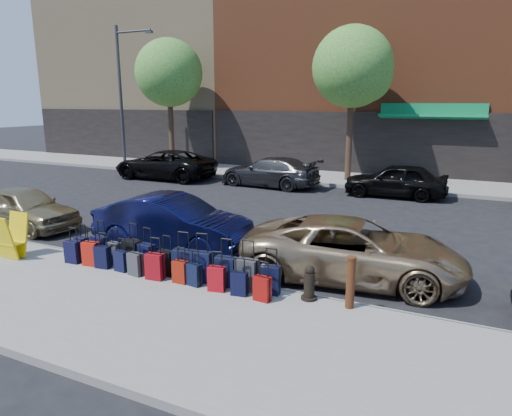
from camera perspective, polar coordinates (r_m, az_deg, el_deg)
The scene contains 41 objects.
ground at distance 14.56m, azimuth 0.12°, elevation -2.53°, with size 120.00×120.00×0.00m, color black.
sidewalk_near at distance 9.43m, azimuth -17.34°, elevation -11.71°, with size 60.00×4.00×0.15m, color gray.
sidewalk_far at distance 23.77m, azimuth 10.47°, elevation 3.61°, with size 60.00×4.00×0.15m, color gray.
curb_near at distance 10.86m, azimuth -10.10°, elevation -7.92°, with size 60.00×0.08×0.15m, color gray.
curb_far at distance 21.85m, azimuth 9.09°, elevation 2.83°, with size 60.00×0.08×0.15m, color gray.
building_left at distance 37.94m, azimuth -10.82°, elevation 19.09°, with size 15.00×12.12×16.00m.
building_center at distance 31.82m, azimuth 15.39°, elevation 23.70°, with size 17.00×12.85×20.00m.
tree_left at distance 27.29m, azimuth -10.57°, elevation 16.07°, with size 3.80×3.80×7.27m.
tree_center at distance 22.86m, azimuth 12.33°, elevation 16.59°, with size 3.80×3.80×7.27m.
streetlight at distance 28.53m, azimuth -16.30°, elevation 14.13°, with size 2.59×0.18×8.00m.
suitcase_front_0 at distance 12.12m, azimuth -20.91°, elevation -4.62°, with size 0.38×0.24×0.86m.
suitcase_front_1 at distance 11.69m, azimuth -18.90°, elevation -4.86°, with size 0.45×0.30×1.02m.
suitcase_front_2 at distance 11.45m, azimuth -17.30°, elevation -5.39°, with size 0.37×0.23×0.85m.
suitcase_front_3 at distance 11.07m, azimuth -15.20°, elevation -5.54°, with size 0.46×0.28×1.05m.
suitcase_front_4 at distance 10.82m, azimuth -13.54°, elevation -5.98°, with size 0.44×0.28×1.00m.
suitcase_front_5 at distance 10.45m, azimuth -11.19°, elevation -6.73°, with size 0.39×0.24×0.91m.
suitcase_front_6 at distance 10.18m, azimuth -9.13°, elevation -6.92°, with size 0.46×0.29×1.04m.
suitcase_front_7 at distance 9.95m, azimuth -6.84°, elevation -7.29°, with size 0.48×0.31×1.07m.
suitcase_front_8 at distance 9.67m, azimuth -3.81°, elevation -7.91°, with size 0.45×0.28×1.03m.
suitcase_front_9 at distance 9.45m, azimuth -1.16°, elevation -8.33°, with size 0.45×0.25×1.06m.
suitcase_front_10 at distance 9.30m, azimuth 1.80°, elevation -8.94°, with size 0.42×0.26×0.95m.
suitcase_back_0 at distance 11.86m, azimuth -21.93°, elevation -5.10°, with size 0.38×0.24×0.87m.
suitcase_back_1 at distance 11.51m, azimuth -19.92°, elevation -5.39°, with size 0.41×0.27×0.92m.
suitcase_back_2 at distance 11.26m, azimuth -18.61°, elevation -5.83°, with size 0.37×0.24×0.84m.
suitcase_back_3 at distance 10.93m, azimuth -16.48°, elevation -6.36°, with size 0.33×0.21×0.77m.
suitcase_back_4 at distance 10.60m, azimuth -14.83°, elevation -6.78°, with size 0.37×0.25×0.83m.
suitcase_back_5 at distance 10.26m, azimuth -12.52°, elevation -7.13°, with size 0.41×0.26×0.93m.
suitcase_back_6 at distance 9.98m, azimuth -9.43°, elevation -7.87°, with size 0.33×0.20×0.78m.
suitcase_back_7 at distance 9.80m, azimuth -7.74°, elevation -8.25°, with size 0.35×0.24×0.76m.
suitcase_back_8 at distance 9.47m, azimuth -4.94°, elevation -8.79°, with size 0.38×0.27×0.83m.
suitcase_back_9 at distance 9.25m, azimuth -2.10°, elevation -9.42°, with size 0.35×0.23×0.77m.
suitcase_back_10 at distance 9.01m, azimuth 0.79°, elevation -10.03°, with size 0.35×0.22×0.79m.
fire_hydrant at distance 9.09m, azimuth 6.68°, elevation -9.36°, with size 0.36×0.32×0.71m.
bollard at distance 8.79m, azimuth 11.74°, elevation -9.00°, with size 0.19×0.19×1.01m.
display_rack at distance 12.78m, azimuth -28.32°, elevation -3.18°, with size 0.63×0.69×1.10m.
car_near_0 at distance 16.17m, azimuth -26.94°, elevation 0.03°, with size 1.57×3.91×1.33m, color #97865C.
car_near_1 at distance 12.63m, azimuth -10.35°, elevation -1.81°, with size 1.54×4.40×1.45m, color #0C0F37.
car_near_2 at distance 10.54m, azimuth 12.03°, elevation -5.13°, with size 2.29×4.96×1.38m, color tan.
car_far_0 at distance 24.28m, azimuth -11.35°, elevation 5.37°, with size 2.47×5.37×1.49m, color black.
car_far_1 at distance 21.61m, azimuth 1.70°, elevation 4.55°, with size 1.95×4.81×1.40m, color #323234.
car_far_2 at distance 20.04m, azimuth 17.04°, elevation 3.33°, with size 1.69×4.19×1.43m, color black.
Camera 1 is at (5.97, -12.68, 3.95)m, focal length 32.00 mm.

